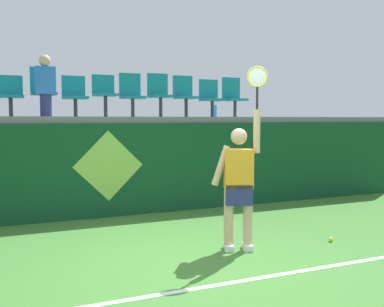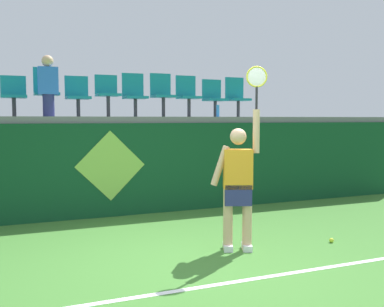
{
  "view_description": "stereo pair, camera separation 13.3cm",
  "coord_description": "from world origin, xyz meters",
  "px_view_note": "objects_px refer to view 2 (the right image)",
  "views": [
    {
      "loc": [
        -2.25,
        -4.83,
        1.78
      ],
      "look_at": [
        0.37,
        1.12,
        1.27
      ],
      "focal_mm": 41.95,
      "sensor_mm": 36.0,
      "label": 1
    },
    {
      "loc": [
        -2.12,
        -4.88,
        1.78
      ],
      "look_at": [
        0.37,
        1.12,
        1.27
      ],
      "focal_mm": 41.95,
      "sensor_mm": 36.0,
      "label": 2
    }
  ],
  "objects_px": {
    "tennis_ball": "(331,240)",
    "stadium_chair_3": "(77,94)",
    "stadium_chair_8": "(214,96)",
    "water_bottle": "(218,111)",
    "tennis_player": "(238,182)",
    "stadium_chair_5": "(134,93)",
    "stadium_chair_4": "(107,92)",
    "stadium_chair_6": "(162,92)",
    "stadium_chair_2": "(46,89)",
    "stadium_chair_9": "(237,96)",
    "stadium_chair_7": "(188,94)",
    "stadium_chair_1": "(14,93)",
    "spectator_0": "(48,84)"
  },
  "relations": [
    {
      "from": "stadium_chair_9",
      "to": "stadium_chair_7",
      "type": "bearing_deg",
      "value": -179.83
    },
    {
      "from": "spectator_0",
      "to": "stadium_chair_8",
      "type": "bearing_deg",
      "value": 6.79
    },
    {
      "from": "stadium_chair_9",
      "to": "spectator_0",
      "type": "relative_size",
      "value": 0.81
    },
    {
      "from": "water_bottle",
      "to": "stadium_chair_4",
      "type": "height_order",
      "value": "stadium_chair_4"
    },
    {
      "from": "water_bottle",
      "to": "stadium_chair_2",
      "type": "relative_size",
      "value": 0.26
    },
    {
      "from": "stadium_chair_1",
      "to": "stadium_chair_8",
      "type": "height_order",
      "value": "stadium_chair_8"
    },
    {
      "from": "tennis_player",
      "to": "stadium_chair_6",
      "type": "distance_m",
      "value": 3.78
    },
    {
      "from": "water_bottle",
      "to": "stadium_chair_6",
      "type": "bearing_deg",
      "value": 149.82
    },
    {
      "from": "water_bottle",
      "to": "stadium_chair_8",
      "type": "height_order",
      "value": "stadium_chair_8"
    },
    {
      "from": "stadium_chair_3",
      "to": "stadium_chair_4",
      "type": "bearing_deg",
      "value": -0.39
    },
    {
      "from": "stadium_chair_8",
      "to": "spectator_0",
      "type": "height_order",
      "value": "spectator_0"
    },
    {
      "from": "stadium_chair_1",
      "to": "stadium_chair_7",
      "type": "xyz_separation_m",
      "value": [
        3.4,
        0.01,
        0.06
      ]
    },
    {
      "from": "stadium_chair_4",
      "to": "stadium_chair_6",
      "type": "height_order",
      "value": "stadium_chair_6"
    },
    {
      "from": "tennis_ball",
      "to": "stadium_chair_5",
      "type": "height_order",
      "value": "stadium_chair_5"
    },
    {
      "from": "stadium_chair_3",
      "to": "stadium_chair_6",
      "type": "bearing_deg",
      "value": 0.16
    },
    {
      "from": "stadium_chair_2",
      "to": "stadium_chair_5",
      "type": "height_order",
      "value": "stadium_chair_2"
    },
    {
      "from": "tennis_ball",
      "to": "stadium_chair_8",
      "type": "height_order",
      "value": "stadium_chair_8"
    },
    {
      "from": "stadium_chair_7",
      "to": "stadium_chair_4",
      "type": "bearing_deg",
      "value": -179.74
    },
    {
      "from": "stadium_chair_2",
      "to": "stadium_chair_3",
      "type": "height_order",
      "value": "stadium_chair_2"
    },
    {
      "from": "water_bottle",
      "to": "stadium_chair_4",
      "type": "distance_m",
      "value": 2.23
    },
    {
      "from": "tennis_player",
      "to": "stadium_chair_2",
      "type": "height_order",
      "value": "stadium_chair_2"
    },
    {
      "from": "tennis_ball",
      "to": "stadium_chair_1",
      "type": "bearing_deg",
      "value": 138.1
    },
    {
      "from": "stadium_chair_2",
      "to": "stadium_chair_9",
      "type": "relative_size",
      "value": 1.05
    },
    {
      "from": "tennis_ball",
      "to": "stadium_chair_9",
      "type": "relative_size",
      "value": 0.08
    },
    {
      "from": "stadium_chair_5",
      "to": "stadium_chair_7",
      "type": "bearing_deg",
      "value": -0.15
    },
    {
      "from": "tennis_player",
      "to": "tennis_ball",
      "type": "distance_m",
      "value": 1.69
    },
    {
      "from": "stadium_chair_7",
      "to": "stadium_chair_9",
      "type": "relative_size",
      "value": 1.0
    },
    {
      "from": "stadium_chair_9",
      "to": "spectator_0",
      "type": "bearing_deg",
      "value": -174.07
    },
    {
      "from": "stadium_chair_4",
      "to": "stadium_chair_8",
      "type": "distance_m",
      "value": 2.3
    },
    {
      "from": "tennis_ball",
      "to": "water_bottle",
      "type": "relative_size",
      "value": 0.28
    },
    {
      "from": "tennis_player",
      "to": "stadium_chair_5",
      "type": "xyz_separation_m",
      "value": [
        -0.47,
        3.52,
        1.36
      ]
    },
    {
      "from": "stadium_chair_1",
      "to": "stadium_chair_5",
      "type": "height_order",
      "value": "stadium_chair_5"
    },
    {
      "from": "tennis_ball",
      "to": "stadium_chair_6",
      "type": "distance_m",
      "value": 4.55
    },
    {
      "from": "stadium_chair_1",
      "to": "stadium_chair_7",
      "type": "bearing_deg",
      "value": 0.14
    },
    {
      "from": "stadium_chair_7",
      "to": "stadium_chair_5",
      "type": "bearing_deg",
      "value": 179.85
    },
    {
      "from": "stadium_chair_1",
      "to": "stadium_chair_4",
      "type": "height_order",
      "value": "stadium_chair_4"
    },
    {
      "from": "water_bottle",
      "to": "tennis_player",
      "type": "bearing_deg",
      "value": -110.76
    },
    {
      "from": "stadium_chair_3",
      "to": "stadium_chair_8",
      "type": "xyz_separation_m",
      "value": [
        2.87,
        0.0,
        0.01
      ]
    },
    {
      "from": "stadium_chair_3",
      "to": "stadium_chair_1",
      "type": "bearing_deg",
      "value": -179.78
    },
    {
      "from": "water_bottle",
      "to": "stadium_chair_8",
      "type": "xyz_separation_m",
      "value": [
        0.18,
        0.58,
        0.32
      ]
    },
    {
      "from": "stadium_chair_5",
      "to": "stadium_chair_7",
      "type": "distance_m",
      "value": 1.15
    },
    {
      "from": "tennis_player",
      "to": "stadium_chair_4",
      "type": "distance_m",
      "value": 3.9
    },
    {
      "from": "stadium_chair_5",
      "to": "stadium_chair_4",
      "type": "bearing_deg",
      "value": -178.87
    },
    {
      "from": "water_bottle",
      "to": "stadium_chair_5",
      "type": "bearing_deg",
      "value": 159.86
    },
    {
      "from": "stadium_chair_5",
      "to": "stadium_chair_9",
      "type": "height_order",
      "value": "stadium_chair_5"
    },
    {
      "from": "stadium_chair_8",
      "to": "stadium_chair_2",
      "type": "bearing_deg",
      "value": 179.92
    },
    {
      "from": "tennis_player",
      "to": "stadium_chair_8",
      "type": "bearing_deg",
      "value": 69.83
    },
    {
      "from": "tennis_ball",
      "to": "stadium_chair_3",
      "type": "distance_m",
      "value": 5.26
    },
    {
      "from": "stadium_chair_8",
      "to": "stadium_chair_9",
      "type": "relative_size",
      "value": 0.93
    },
    {
      "from": "stadium_chair_3",
      "to": "stadium_chair_7",
      "type": "relative_size",
      "value": 0.9
    }
  ]
}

